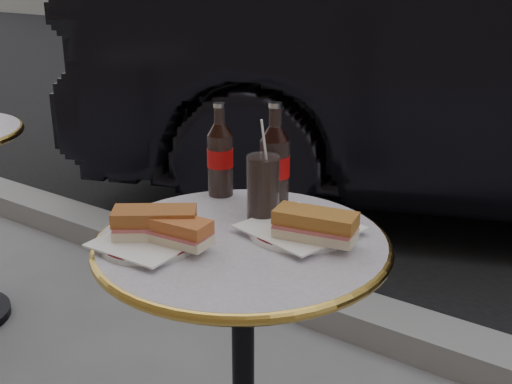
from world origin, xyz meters
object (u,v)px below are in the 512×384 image
Objects in this scene: plate_left at (149,243)px; cola_bottle_right at (275,157)px; cola_glass at (263,188)px; cola_bottle_left at (220,150)px; plate_right at (300,231)px.

cola_bottle_right is at bearing 73.57° from plate_left.
cola_glass is (0.11, 0.24, 0.07)m from plate_left.
cola_glass reaches higher than plate_left.
cola_glass is (0.18, -0.08, -0.04)m from cola_bottle_left.
cola_bottle_right is 1.68× the size of cola_glass.
cola_bottle_right reaches higher than cola_glass.
plate_right is 0.95× the size of cola_bottle_left.
plate_left is 0.32m from plate_right.
plate_right is (0.22, 0.23, 0.00)m from plate_left.
cola_bottle_left is at bearing 162.33° from plate_right.
cola_bottle_right reaches higher than plate_left.
cola_glass is at bearing -23.12° from cola_bottle_left.
plate_right is 0.19m from cola_bottle_right.
plate_right is 0.32m from cola_bottle_left.
cola_bottle_right is at bearing 104.04° from cola_glass.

